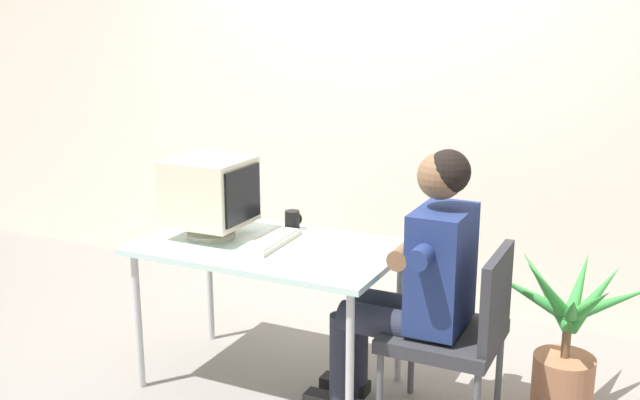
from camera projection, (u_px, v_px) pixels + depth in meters
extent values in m
plane|color=gray|center=(271.00, 383.00, 3.72)|extent=(12.00, 12.00, 0.00)
cube|color=beige|center=(426.00, 63.00, 4.44)|extent=(8.00, 0.10, 3.00)
cylinder|color=#B7B7BC|center=(138.00, 321.00, 3.60)|extent=(0.04, 0.04, 0.69)
cylinder|color=#B7B7BC|center=(350.00, 367.00, 3.13)|extent=(0.04, 0.04, 0.69)
cylinder|color=#B7B7BC|center=(210.00, 281.00, 4.13)|extent=(0.04, 0.04, 0.69)
cylinder|color=#B7B7BC|center=(399.00, 315.00, 3.66)|extent=(0.04, 0.04, 0.69)
cube|color=silver|center=(269.00, 248.00, 3.54)|extent=(1.24, 0.73, 0.03)
cylinder|color=beige|center=(211.00, 234.00, 3.67)|extent=(0.24, 0.24, 0.02)
cylinder|color=beige|center=(210.00, 228.00, 3.66)|extent=(0.06, 0.06, 0.05)
cube|color=beige|center=(209.00, 191.00, 3.61)|extent=(0.37, 0.35, 0.32)
cube|color=black|center=(242.00, 195.00, 3.53)|extent=(0.01, 0.30, 0.26)
cube|color=beige|center=(271.00, 241.00, 3.55)|extent=(0.16, 0.42, 0.02)
cube|color=beige|center=(271.00, 238.00, 3.54)|extent=(0.14, 0.38, 0.01)
cylinder|color=#4C4C51|center=(380.00, 394.00, 3.21)|extent=(0.03, 0.03, 0.40)
cylinder|color=#4C4C51|center=(411.00, 355.00, 3.57)|extent=(0.03, 0.03, 0.40)
cylinder|color=#4C4C51|center=(499.00, 373.00, 3.40)|extent=(0.03, 0.03, 0.40)
cube|color=#2D2D33|center=(443.00, 336.00, 3.24)|extent=(0.48, 0.48, 0.06)
cube|color=#2D2D33|center=(496.00, 297.00, 3.10)|extent=(0.04, 0.43, 0.38)
cube|color=navy|center=(442.00, 268.00, 3.18)|extent=(0.22, 0.37, 0.52)
sphere|color=brown|center=(441.00, 176.00, 3.09)|extent=(0.20, 0.20, 0.20)
sphere|color=black|center=(448.00, 172.00, 3.07)|extent=(0.19, 0.19, 0.19)
cylinder|color=#262838|center=(386.00, 323.00, 3.25)|extent=(0.42, 0.14, 0.14)
cylinder|color=#262838|center=(400.00, 309.00, 3.41)|extent=(0.42, 0.14, 0.14)
cylinder|color=#262838|center=(341.00, 363.00, 3.40)|extent=(0.11, 0.11, 0.48)
cylinder|color=#262838|center=(357.00, 348.00, 3.56)|extent=(0.11, 0.11, 0.48)
cube|color=black|center=(345.00, 385.00, 3.63)|extent=(0.24, 0.09, 0.06)
cylinder|color=navy|center=(422.00, 256.00, 2.97)|extent=(0.09, 0.14, 0.09)
cylinder|color=navy|center=(452.00, 229.00, 3.34)|extent=(0.09, 0.14, 0.09)
cylinder|color=brown|center=(411.00, 249.00, 3.22)|extent=(0.09, 0.37, 0.09)
cylinder|color=#9E6647|center=(562.00, 384.00, 3.42)|extent=(0.28, 0.28, 0.27)
cylinder|color=brown|center=(567.00, 337.00, 3.36)|extent=(0.04, 0.04, 0.20)
cone|color=#33883A|center=(606.00, 304.00, 3.26)|extent=(0.42, 0.10, 0.28)
cone|color=#33883A|center=(595.00, 296.00, 3.39)|extent=(0.27, 0.39, 0.30)
cone|color=#33883A|center=(579.00, 287.00, 3.43)|extent=(0.12, 0.41, 0.31)
cone|color=#33883A|center=(545.00, 287.00, 3.44)|extent=(0.35, 0.31, 0.33)
cone|color=#33883A|center=(533.00, 297.00, 3.37)|extent=(0.43, 0.12, 0.26)
cone|color=#33883A|center=(550.00, 294.00, 3.26)|extent=(0.26, 0.30, 0.40)
cone|color=#33883A|center=(572.00, 311.00, 3.17)|extent=(0.14, 0.41, 0.31)
cone|color=#33883A|center=(588.00, 307.00, 3.18)|extent=(0.27, 0.35, 0.36)
cylinder|color=black|center=(292.00, 220.00, 3.77)|extent=(0.08, 0.08, 0.10)
torus|color=black|center=(296.00, 218.00, 3.81)|extent=(0.07, 0.01, 0.07)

